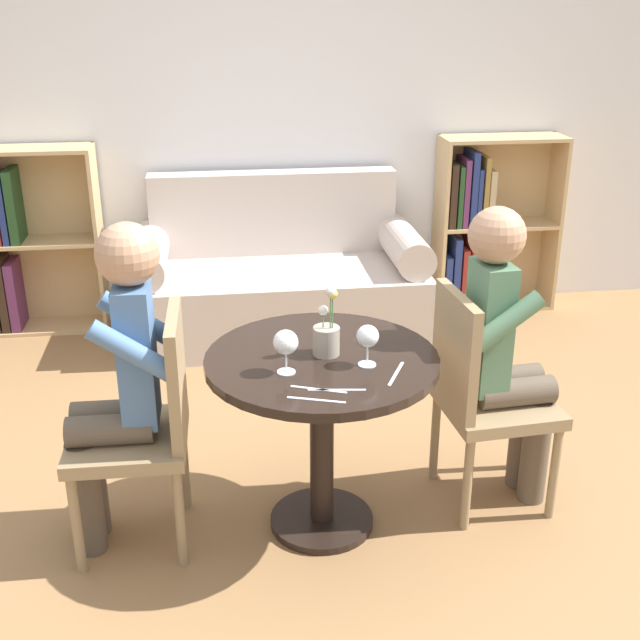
# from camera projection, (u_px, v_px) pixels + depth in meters

# --- Properties ---
(ground_plane) EXTENTS (16.00, 16.00, 0.00)m
(ground_plane) POSITION_uv_depth(u_px,v_px,m) (322.00, 523.00, 3.13)
(ground_plane) COLOR olive
(back_wall) EXTENTS (5.20, 0.05, 2.70)m
(back_wall) POSITION_uv_depth(u_px,v_px,m) (269.00, 95.00, 4.78)
(back_wall) COLOR silver
(back_wall) RESTS_ON ground_plane
(round_table) EXTENTS (0.84, 0.84, 0.72)m
(round_table) POSITION_uv_depth(u_px,v_px,m) (322.00, 397.00, 2.92)
(round_table) COLOR black
(round_table) RESTS_ON ground_plane
(couch) EXTENTS (1.71, 0.80, 0.92)m
(couch) POSITION_uv_depth(u_px,v_px,m) (278.00, 283.00, 4.78)
(couch) COLOR beige
(couch) RESTS_ON ground_plane
(bookshelf_left) EXTENTS (0.77, 0.28, 1.10)m
(bookshelf_left) POSITION_uv_depth(u_px,v_px,m) (19.00, 242.00, 4.75)
(bookshelf_left) COLOR tan
(bookshelf_left) RESTS_ON ground_plane
(bookshelf_right) EXTENTS (0.77, 0.28, 1.10)m
(bookshelf_right) POSITION_uv_depth(u_px,v_px,m) (480.00, 226.00, 5.10)
(bookshelf_right) COLOR tan
(bookshelf_right) RESTS_ON ground_plane
(chair_left) EXTENTS (0.43, 0.43, 0.90)m
(chair_left) POSITION_uv_depth(u_px,v_px,m) (147.00, 422.00, 2.87)
(chair_left) COLOR #937A56
(chair_left) RESTS_ON ground_plane
(chair_right) EXTENTS (0.45, 0.45, 0.90)m
(chair_right) POSITION_uv_depth(u_px,v_px,m) (481.00, 391.00, 3.10)
(chair_right) COLOR #937A56
(chair_right) RESTS_ON ground_plane
(person_left) EXTENTS (0.42, 0.34, 1.23)m
(person_left) POSITION_uv_depth(u_px,v_px,m) (118.00, 379.00, 2.80)
(person_left) COLOR brown
(person_left) RESTS_ON ground_plane
(person_right) EXTENTS (0.43, 0.36, 1.22)m
(person_right) POSITION_uv_depth(u_px,v_px,m) (505.00, 349.00, 3.06)
(person_right) COLOR brown
(person_right) RESTS_ON ground_plane
(wine_glass_left) EXTENTS (0.09, 0.09, 0.16)m
(wine_glass_left) POSITION_uv_depth(u_px,v_px,m) (286.00, 344.00, 2.70)
(wine_glass_left) COLOR white
(wine_glass_left) RESTS_ON round_table
(wine_glass_right) EXTENTS (0.08, 0.08, 0.15)m
(wine_glass_right) POSITION_uv_depth(u_px,v_px,m) (368.00, 337.00, 2.75)
(wine_glass_right) COLOR white
(wine_glass_right) RESTS_ON round_table
(flower_vase) EXTENTS (0.10, 0.10, 0.26)m
(flower_vase) POSITION_uv_depth(u_px,v_px,m) (327.00, 335.00, 2.85)
(flower_vase) COLOR #9E9384
(flower_vase) RESTS_ON round_table
(knife_left_setting) EXTENTS (0.10, 0.17, 0.00)m
(knife_left_setting) POSITION_uv_depth(u_px,v_px,m) (396.00, 374.00, 2.73)
(knife_left_setting) COLOR silver
(knife_left_setting) RESTS_ON round_table
(fork_left_setting) EXTENTS (0.19, 0.04, 0.00)m
(fork_left_setting) POSITION_uv_depth(u_px,v_px,m) (337.00, 390.00, 2.61)
(fork_left_setting) COLOR silver
(fork_left_setting) RESTS_ON round_table
(knife_right_setting) EXTENTS (0.18, 0.07, 0.00)m
(knife_right_setting) POSITION_uv_depth(u_px,v_px,m) (316.00, 400.00, 2.55)
(knife_right_setting) COLOR silver
(knife_right_setting) RESTS_ON round_table
(fork_right_setting) EXTENTS (0.18, 0.08, 0.00)m
(fork_right_setting) POSITION_uv_depth(u_px,v_px,m) (319.00, 389.00, 2.62)
(fork_right_setting) COLOR silver
(fork_right_setting) RESTS_ON round_table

